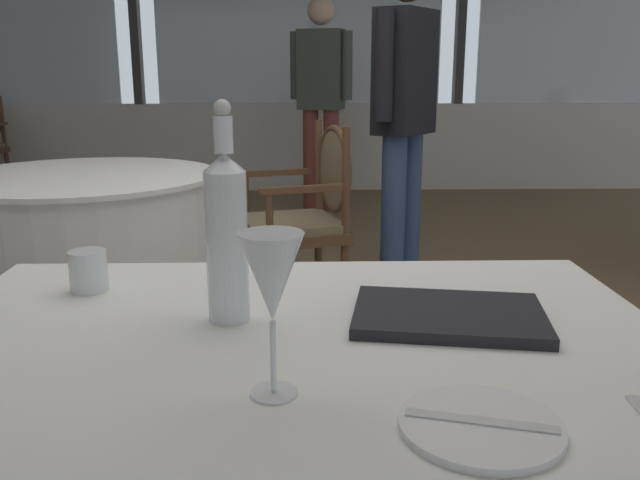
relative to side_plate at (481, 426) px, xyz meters
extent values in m
plane|color=#756047|center=(-0.24, 1.46, -0.74)|extent=(15.58, 15.58, 0.00)
cube|color=silver|center=(-0.24, 5.96, -0.32)|extent=(9.94, 0.12, 0.85)
cube|color=silver|center=(-0.24, 5.98, 0.89)|extent=(2.74, 0.02, 1.57)
cube|color=#333338|center=(-1.80, 5.96, 0.89)|extent=(0.08, 0.14, 1.57)
cube|color=silver|center=(2.87, 5.98, 0.89)|extent=(2.74, 0.02, 1.57)
cube|color=#333338|center=(1.32, 5.96, 0.89)|extent=(0.08, 0.14, 1.57)
cube|color=white|center=(-0.23, 0.26, -0.02)|extent=(1.24, 0.94, 0.02)
cylinder|color=white|center=(0.00, 0.00, 0.00)|extent=(0.20, 0.20, 0.01)
cube|color=silver|center=(0.00, 0.00, 0.01)|extent=(0.18, 0.07, 0.00)
cylinder|color=white|center=(-0.34, 0.37, 0.12)|extent=(0.07, 0.07, 0.26)
cone|color=white|center=(-0.34, 0.37, 0.27)|extent=(0.07, 0.07, 0.03)
cylinder|color=white|center=(-0.34, 0.37, 0.31)|extent=(0.03, 0.03, 0.06)
sphere|color=silver|center=(-0.34, 0.37, 0.35)|extent=(0.03, 0.03, 0.03)
cylinder|color=white|center=(-0.25, 0.10, 0.00)|extent=(0.06, 0.06, 0.00)
cylinder|color=white|center=(-0.25, 0.10, 0.05)|extent=(0.01, 0.01, 0.10)
cone|color=white|center=(-0.25, 0.10, 0.16)|extent=(0.08, 0.08, 0.12)
cylinder|color=white|center=(-0.63, 0.54, 0.03)|extent=(0.07, 0.07, 0.08)
cube|color=black|center=(0.04, 0.36, 0.01)|extent=(0.35, 0.27, 0.02)
cylinder|color=white|center=(-1.14, 2.08, -0.02)|extent=(1.14, 1.14, 0.02)
cylinder|color=white|center=(-1.14, 2.08, -0.38)|extent=(1.10, 1.10, 0.72)
cube|color=brown|center=(-0.27, 2.34, -0.32)|extent=(0.57, 0.57, 0.05)
cube|color=#75664C|center=(-0.27, 2.34, -0.28)|extent=(0.52, 0.52, 0.04)
cylinder|color=brown|center=(-0.40, 2.09, -0.54)|extent=(0.04, 0.04, 0.40)
cylinder|color=brown|center=(-0.52, 2.47, -0.54)|extent=(0.04, 0.04, 0.40)
cylinder|color=brown|center=(-0.02, 2.20, -0.54)|extent=(0.04, 0.04, 0.40)
cylinder|color=brown|center=(-0.13, 2.59, -0.54)|extent=(0.04, 0.04, 0.40)
cylinder|color=brown|center=(-0.02, 2.20, -0.06)|extent=(0.04, 0.04, 0.48)
cylinder|color=brown|center=(-0.13, 2.59, -0.06)|extent=(0.04, 0.04, 0.48)
ellipsoid|color=#75664C|center=(-0.06, 2.40, -0.03)|extent=(0.16, 0.39, 0.40)
torus|color=brown|center=(-0.06, 2.40, -0.03)|extent=(0.15, 0.41, 0.41)
cube|color=brown|center=(-0.22, 2.09, -0.08)|extent=(0.36, 0.14, 0.03)
cylinder|color=brown|center=(-0.35, 2.05, -0.19)|extent=(0.03, 0.03, 0.22)
cube|color=brown|center=(-0.36, 2.57, -0.08)|extent=(0.36, 0.14, 0.03)
cylinder|color=brown|center=(-0.49, 2.53, -0.19)|extent=(0.03, 0.03, 0.22)
cylinder|color=brown|center=(-3.01, 5.65, -0.53)|extent=(0.04, 0.04, 0.42)
cylinder|color=brown|center=(-3.01, 5.65, -0.04)|extent=(0.04, 0.04, 0.47)
cylinder|color=brown|center=(-0.14, 4.95, -0.32)|extent=(0.13, 0.13, 0.85)
cylinder|color=brown|center=(0.03, 4.89, -0.32)|extent=(0.13, 0.13, 0.85)
cube|color=#424C42|center=(-0.06, 4.92, 0.43)|extent=(0.41, 0.31, 0.64)
sphere|color=beige|center=(-0.06, 4.92, 0.89)|extent=(0.22, 0.22, 0.22)
cylinder|color=#424C42|center=(-0.26, 4.99, 0.46)|extent=(0.09, 0.09, 0.54)
cylinder|color=#424C42|center=(0.15, 4.85, 0.46)|extent=(0.09, 0.09, 0.54)
cylinder|color=#334770|center=(0.27, 2.74, -0.33)|extent=(0.13, 0.13, 0.84)
cylinder|color=#334770|center=(0.37, 2.88, -0.33)|extent=(0.13, 0.13, 0.84)
cube|color=black|center=(0.32, 2.81, 0.41)|extent=(0.37, 0.41, 0.63)
cylinder|color=black|center=(0.19, 2.63, 0.44)|extent=(0.09, 0.09, 0.53)
cylinder|color=black|center=(0.45, 2.99, 0.44)|extent=(0.09, 0.09, 0.53)
camera|label=1|loc=(-0.21, -0.71, 0.41)|focal=37.37mm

